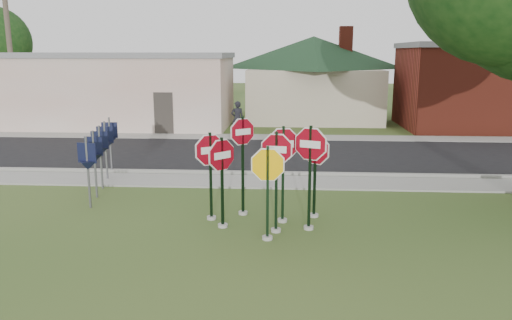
# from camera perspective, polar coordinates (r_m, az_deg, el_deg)

# --- Properties ---
(ground) EXTENTS (120.00, 120.00, 0.00)m
(ground) POSITION_cam_1_polar(r_m,az_deg,el_deg) (11.22, 1.32, -9.84)
(ground) COLOR #324F1D
(ground) RESTS_ON ground
(sidewalk_near) EXTENTS (60.00, 1.60, 0.06)m
(sidewalk_near) POSITION_cam_1_polar(r_m,az_deg,el_deg) (16.44, 2.09, -2.53)
(sidewalk_near) COLOR gray
(sidewalk_near) RESTS_ON ground
(road) EXTENTS (60.00, 7.00, 0.04)m
(road) POSITION_cam_1_polar(r_m,az_deg,el_deg) (20.82, 2.43, 0.59)
(road) COLOR black
(road) RESTS_ON ground
(sidewalk_far) EXTENTS (60.00, 1.60, 0.06)m
(sidewalk_far) POSITION_cam_1_polar(r_m,az_deg,el_deg) (25.05, 2.64, 2.59)
(sidewalk_far) COLOR gray
(sidewalk_far) RESTS_ON ground
(curb) EXTENTS (60.00, 0.20, 0.14)m
(curb) POSITION_cam_1_polar(r_m,az_deg,el_deg) (17.40, 2.18, -1.57)
(curb) COLOR gray
(curb) RESTS_ON ground
(stop_sign_center) EXTENTS (1.02, 0.24, 2.53)m
(stop_sign_center) POSITION_cam_1_polar(r_m,az_deg,el_deg) (11.64, 2.34, -0.99)
(stop_sign_center) COLOR #9E9B94
(stop_sign_center) RESTS_ON ground
(stop_sign_yellow) EXTENTS (1.05, 0.24, 2.29)m
(stop_sign_yellow) POSITION_cam_1_polar(r_m,az_deg,el_deg) (11.18, 1.34, -2.47)
(stop_sign_yellow) COLOR #9E9B94
(stop_sign_yellow) RESTS_ON ground
(stop_sign_left) EXTENTS (0.75, 0.79, 2.35)m
(stop_sign_left) POSITION_cam_1_polar(r_m,az_deg,el_deg) (12.00, -3.91, -1.21)
(stop_sign_left) COLOR #9E9B94
(stop_sign_left) RESTS_ON ground
(stop_sign_right) EXTENTS (1.02, 0.43, 2.65)m
(stop_sign_right) POSITION_cam_1_polar(r_m,az_deg,el_deg) (11.84, 6.20, -0.30)
(stop_sign_right) COLOR #9E9B94
(stop_sign_right) RESTS_ON ground
(stop_sign_back_right) EXTENTS (1.08, 0.28, 2.56)m
(stop_sign_back_right) POSITION_cam_1_polar(r_m,az_deg,el_deg) (12.34, 3.11, -0.04)
(stop_sign_back_right) COLOR #9E9B94
(stop_sign_back_right) RESTS_ON ground
(stop_sign_back_left) EXTENTS (0.79, 0.60, 2.71)m
(stop_sign_back_left) POSITION_cam_1_polar(r_m,az_deg,el_deg) (12.90, -1.54, 0.83)
(stop_sign_back_left) COLOR #9E9B94
(stop_sign_back_left) RESTS_ON ground
(stop_sign_far_right) EXTENTS (0.91, 0.67, 2.36)m
(stop_sign_far_right) POSITION_cam_1_polar(r_m,az_deg,el_deg) (12.83, 6.77, -0.33)
(stop_sign_far_right) COLOR #9E9B94
(stop_sign_far_right) RESTS_ON ground
(stop_sign_far_left) EXTENTS (0.95, 0.60, 2.38)m
(stop_sign_far_left) POSITION_cam_1_polar(r_m,az_deg,el_deg) (12.59, -5.23, -0.47)
(stop_sign_far_left) COLOR #9E9B94
(stop_sign_far_left) RESTS_ON ground
(route_sign_row) EXTENTS (1.43, 4.63, 2.00)m
(route_sign_row) POSITION_cam_1_polar(r_m,az_deg,el_deg) (16.26, -17.37, 1.06)
(route_sign_row) COLOR #59595E
(route_sign_row) RESTS_ON ground
(building_stucco) EXTENTS (12.20, 6.20, 4.20)m
(building_stucco) POSITION_cam_1_polar(r_m,az_deg,el_deg) (29.98, -14.82, 7.87)
(building_stucco) COLOR silver
(building_stucco) RESTS_ON ground
(building_house) EXTENTS (11.60, 11.60, 6.20)m
(building_house) POSITION_cam_1_polar(r_m,az_deg,el_deg) (32.44, 6.56, 11.14)
(building_house) COLOR #BAAC94
(building_house) RESTS_ON ground
(building_brick) EXTENTS (10.20, 6.20, 4.75)m
(building_brick) POSITION_cam_1_polar(r_m,az_deg,el_deg) (31.18, 25.68, 7.70)
(building_brick) COLOR maroon
(building_brick) RESTS_ON ground
(utility_pole_near) EXTENTS (2.20, 0.26, 9.50)m
(utility_pole_near) POSITION_cam_1_polar(r_m,az_deg,el_deg) (29.38, -26.42, 12.45)
(utility_pole_near) COLOR #493F30
(utility_pole_near) RESTS_ON ground
(pedestrian) EXTENTS (0.74, 0.59, 1.77)m
(pedestrian) POSITION_cam_1_polar(r_m,az_deg,el_deg) (25.14, -2.15, 4.74)
(pedestrian) COLOR black
(pedestrian) RESTS_ON sidewalk_far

